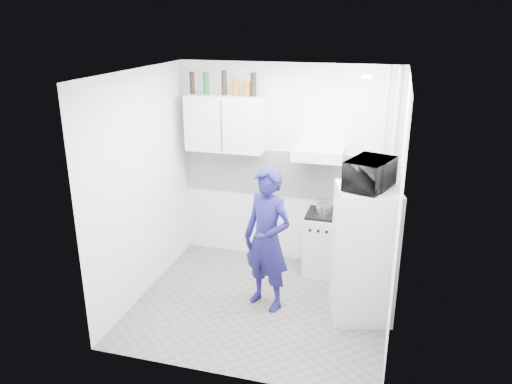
# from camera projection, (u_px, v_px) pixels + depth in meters

# --- Properties ---
(floor) EXTENTS (2.80, 2.80, 0.00)m
(floor) POSITION_uv_depth(u_px,v_px,m) (261.00, 304.00, 5.72)
(floor) COLOR slate
(floor) RESTS_ON ground
(ceiling) EXTENTS (2.80, 2.80, 0.00)m
(ceiling) POSITION_uv_depth(u_px,v_px,m) (262.00, 73.00, 4.86)
(ceiling) COLOR white
(ceiling) RESTS_ON wall_back
(wall_back) EXTENTS (2.80, 0.00, 2.80)m
(wall_back) POSITION_uv_depth(u_px,v_px,m) (286.00, 166.00, 6.42)
(wall_back) COLOR white
(wall_back) RESTS_ON floor
(wall_left) EXTENTS (0.00, 2.60, 2.60)m
(wall_left) POSITION_uv_depth(u_px,v_px,m) (142.00, 186.00, 5.65)
(wall_left) COLOR white
(wall_left) RESTS_ON floor
(wall_right) EXTENTS (0.00, 2.60, 2.60)m
(wall_right) POSITION_uv_depth(u_px,v_px,m) (398.00, 211.00, 4.93)
(wall_right) COLOR white
(wall_right) RESTS_ON floor
(person) EXTENTS (0.70, 0.59, 1.63)m
(person) POSITION_uv_depth(u_px,v_px,m) (267.00, 239.00, 5.45)
(person) COLOR #16144E
(person) RESTS_ON floor
(stove) EXTENTS (0.48, 0.48, 0.77)m
(stove) POSITION_uv_depth(u_px,v_px,m) (324.00, 243.00, 6.35)
(stove) COLOR silver
(stove) RESTS_ON floor
(fridge) EXTENTS (0.74, 0.74, 1.47)m
(fridge) POSITION_uv_depth(u_px,v_px,m) (364.00, 253.00, 5.30)
(fridge) COLOR silver
(fridge) RESTS_ON floor
(stove_top) EXTENTS (0.46, 0.46, 0.03)m
(stove_top) POSITION_uv_depth(u_px,v_px,m) (326.00, 214.00, 6.22)
(stove_top) COLOR black
(stove_top) RESTS_ON stove
(saucepan) EXTENTS (0.19, 0.19, 0.11)m
(saucepan) POSITION_uv_depth(u_px,v_px,m) (324.00, 208.00, 6.22)
(saucepan) COLOR silver
(saucepan) RESTS_ON stove_top
(microwave) EXTENTS (0.64, 0.53, 0.30)m
(microwave) POSITION_uv_depth(u_px,v_px,m) (370.00, 174.00, 5.01)
(microwave) COLOR black
(microwave) RESTS_ON fridge
(bottle_a) EXTENTS (0.06, 0.06, 0.27)m
(bottle_a) POSITION_uv_depth(u_px,v_px,m) (192.00, 83.00, 6.23)
(bottle_a) COLOR black
(bottle_a) RESTS_ON upper_cabinet
(bottle_b) EXTENTS (0.07, 0.07, 0.27)m
(bottle_b) POSITION_uv_depth(u_px,v_px,m) (206.00, 83.00, 6.18)
(bottle_b) COLOR #144C1E
(bottle_b) RESTS_ON upper_cabinet
(bottle_d) EXTENTS (0.07, 0.07, 0.30)m
(bottle_d) POSITION_uv_depth(u_px,v_px,m) (224.00, 83.00, 6.11)
(bottle_d) COLOR black
(bottle_d) RESTS_ON upper_cabinet
(canister_a) EXTENTS (0.08, 0.08, 0.20)m
(canister_a) POSITION_uv_depth(u_px,v_px,m) (236.00, 87.00, 6.09)
(canister_a) COLOR brown
(canister_a) RESTS_ON upper_cabinet
(canister_b) EXTENTS (0.09, 0.09, 0.18)m
(canister_b) POSITION_uv_depth(u_px,v_px,m) (247.00, 89.00, 6.06)
(canister_b) COLOR brown
(canister_b) RESTS_ON upper_cabinet
(bottle_e) EXTENTS (0.07, 0.07, 0.28)m
(bottle_e) POSITION_uv_depth(u_px,v_px,m) (253.00, 85.00, 6.02)
(bottle_e) COLOR black
(bottle_e) RESTS_ON upper_cabinet
(upper_cabinet) EXTENTS (1.00, 0.35, 0.70)m
(upper_cabinet) POSITION_uv_depth(u_px,v_px,m) (226.00, 123.00, 6.27)
(upper_cabinet) COLOR silver
(upper_cabinet) RESTS_ON wall_back
(range_hood) EXTENTS (0.60, 0.50, 0.14)m
(range_hood) POSITION_uv_depth(u_px,v_px,m) (319.00, 153.00, 5.99)
(range_hood) COLOR silver
(range_hood) RESTS_ON wall_back
(backsplash) EXTENTS (2.74, 0.03, 0.60)m
(backsplash) POSITION_uv_depth(u_px,v_px,m) (286.00, 174.00, 6.44)
(backsplash) COLOR white
(backsplash) RESTS_ON wall_back
(pipe_a) EXTENTS (0.05, 0.05, 2.60)m
(pipe_a) POSITION_uv_depth(u_px,v_px,m) (390.00, 176.00, 6.02)
(pipe_a) COLOR silver
(pipe_a) RESTS_ON floor
(pipe_b) EXTENTS (0.04, 0.04, 2.60)m
(pipe_b) POSITION_uv_depth(u_px,v_px,m) (380.00, 175.00, 6.05)
(pipe_b) COLOR silver
(pipe_b) RESTS_ON floor
(ceiling_spot_fixture) EXTENTS (0.10, 0.10, 0.02)m
(ceiling_spot_fixture) POSITION_uv_depth(u_px,v_px,m) (367.00, 77.00, 4.79)
(ceiling_spot_fixture) COLOR white
(ceiling_spot_fixture) RESTS_ON ceiling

